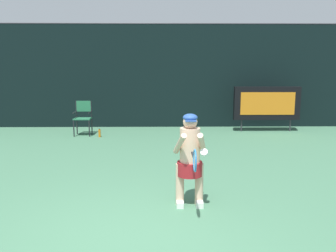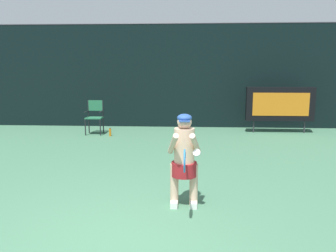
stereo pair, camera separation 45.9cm
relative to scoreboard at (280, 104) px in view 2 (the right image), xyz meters
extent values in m
cube|color=#457757|center=(-3.85, -7.51, -0.96)|extent=(18.00, 22.00, 0.02)
cube|color=black|center=(-3.85, 0.99, 0.85)|extent=(18.00, 0.12, 3.60)
cylinder|color=#38383D|center=(-3.85, 0.99, 2.68)|extent=(18.00, 0.05, 0.05)
cube|color=black|center=(0.00, 0.00, 0.00)|extent=(2.20, 0.20, 1.10)
cube|color=orange|center=(0.00, -0.10, 0.00)|extent=(1.80, 0.01, 0.75)
cylinder|color=#2D2D33|center=(-0.82, 0.00, -0.75)|extent=(0.05, 0.05, 0.40)
cylinder|color=#2D2D33|center=(0.83, 0.00, -0.75)|extent=(0.05, 0.05, 0.40)
cylinder|color=black|center=(-6.24, -0.83, -0.69)|extent=(0.04, 0.04, 0.52)
cylinder|color=black|center=(-5.76, -0.83, -0.69)|extent=(0.04, 0.04, 0.52)
cylinder|color=black|center=(-6.24, -0.42, -0.69)|extent=(0.04, 0.04, 0.52)
cylinder|color=black|center=(-5.76, -0.42, -0.69)|extent=(0.04, 0.04, 0.52)
cube|color=#266946|center=(-6.00, -0.63, -0.41)|extent=(0.52, 0.44, 0.03)
cylinder|color=black|center=(-6.24, -0.42, -0.15)|extent=(0.04, 0.04, 0.56)
cylinder|color=black|center=(-5.76, -0.42, -0.15)|extent=(0.04, 0.04, 0.56)
cube|color=#266946|center=(-6.00, -0.42, -0.04)|extent=(0.48, 0.02, 0.34)
cylinder|color=black|center=(-6.24, -0.63, -0.21)|extent=(0.04, 0.44, 0.04)
cylinder|color=black|center=(-5.76, -0.63, -0.21)|extent=(0.04, 0.44, 0.04)
cylinder|color=orange|center=(-5.43, -0.91, -0.83)|extent=(0.07, 0.07, 0.24)
cylinder|color=black|center=(-5.43, -0.91, -0.69)|extent=(0.03, 0.03, 0.03)
cube|color=white|center=(-3.21, -6.32, -0.90)|extent=(0.11, 0.26, 0.09)
cube|color=white|center=(-2.91, -6.32, -0.90)|extent=(0.11, 0.26, 0.09)
cylinder|color=#DBB293|center=(-3.21, -6.27, -0.62)|extent=(0.13, 0.13, 0.66)
cylinder|color=#DBB293|center=(-2.91, -6.27, -0.62)|extent=(0.13, 0.13, 0.66)
cylinder|color=maroon|center=(-3.06, -6.27, -0.36)|extent=(0.39, 0.39, 0.22)
cylinder|color=#DBB293|center=(-3.06, -6.27, -0.01)|extent=(0.31, 0.31, 0.56)
sphere|color=#DBB293|center=(-3.06, -6.27, 0.37)|extent=(0.22, 0.22, 0.22)
ellipsoid|color=#284C93|center=(-3.06, -6.27, 0.43)|extent=(0.22, 0.22, 0.12)
cube|color=#284C93|center=(-3.06, -6.37, 0.40)|extent=(0.17, 0.12, 0.02)
cylinder|color=#DBB293|center=(-3.22, -6.43, 0.07)|extent=(0.19, 0.46, 0.39)
cylinder|color=#DBB293|center=(-2.89, -6.43, 0.07)|extent=(0.19, 0.46, 0.39)
cylinder|color=white|center=(-2.87, -6.55, -0.03)|extent=(0.13, 0.13, 0.12)
cylinder|color=black|center=(-3.05, -6.67, -0.04)|extent=(0.03, 0.28, 0.03)
torus|color=#2872BB|center=(-3.05, -6.97, -0.04)|extent=(0.02, 0.31, 0.31)
ellipsoid|color=silver|center=(-3.05, -6.97, -0.04)|extent=(0.01, 0.26, 0.26)
camera|label=1|loc=(-3.47, -11.41, 1.18)|focal=36.91mm
camera|label=2|loc=(-3.01, -11.40, 1.18)|focal=36.91mm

